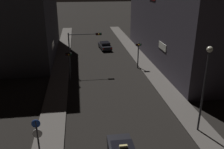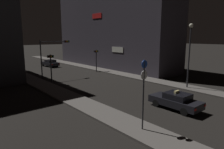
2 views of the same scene
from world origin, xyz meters
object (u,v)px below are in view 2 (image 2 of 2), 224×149
Objects in this scene: traffic_light_left_kerb at (51,63)px; sign_pole_left at (144,89)px; traffic_light_overhead at (52,51)px; traffic_light_right_kerb at (96,56)px; taxi at (176,101)px; far_car at (50,63)px; street_lamp_near_block at (190,46)px.

traffic_light_left_kerb is 0.85× the size of sign_pole_left.
traffic_light_right_kerb is (8.13, 0.34, -1.31)m from traffic_light_overhead.
traffic_light_overhead reaches higher than traffic_light_right_kerb.
taxi is 20.42m from traffic_light_right_kerb.
taxi is 0.99× the size of sign_pole_left.
taxi is at bearing -75.98° from traffic_light_left_kerb.
traffic_light_overhead is at bearing 96.82° from taxi.
sign_pole_left is at bearing -118.71° from traffic_light_right_kerb.
traffic_light_overhead is 1.47× the size of traffic_light_right_kerb.
far_car is 0.82× the size of traffic_light_overhead.
street_lamp_near_block is at bearing -85.73° from traffic_light_right_kerb.
taxi is at bearing -83.18° from traffic_light_overhead.
sign_pole_left is 0.61× the size of street_lamp_near_block.
street_lamp_near_block is at bearing -59.92° from traffic_light_overhead.
street_lamp_near_block reaches higher than traffic_light_overhead.
street_lamp_near_block is (9.36, -16.16, 0.97)m from traffic_light_overhead.
traffic_light_left_kerb is 16.97m from sign_pole_left.
taxi is at bearing 10.42° from sign_pole_left.
traffic_light_overhead is at bearing 120.08° from street_lamp_near_block.
traffic_light_right_kerb is (3.63, -11.08, 2.00)m from far_car.
traffic_light_overhead reaches higher than far_car.
traffic_light_overhead is (-4.50, -11.42, 3.31)m from far_car.
far_car is (2.21, 30.54, -0.00)m from taxi.
traffic_light_left_kerb is at bearing -160.21° from traffic_light_right_kerb.
traffic_light_right_kerb is at bearing 19.79° from traffic_light_left_kerb.
taxi is 1.17× the size of traffic_light_right_kerb.
street_lamp_near_block is (12.43, 3.94, 2.15)m from sign_pole_left.
far_car is at bearing 100.00° from street_lamp_near_block.
far_car is 1.21× the size of traffic_light_left_kerb.
traffic_light_overhead is at bearing 62.12° from traffic_light_left_kerb.
sign_pole_left reaches higher than traffic_light_left_kerb.
sign_pole_left is 13.22m from street_lamp_near_block.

